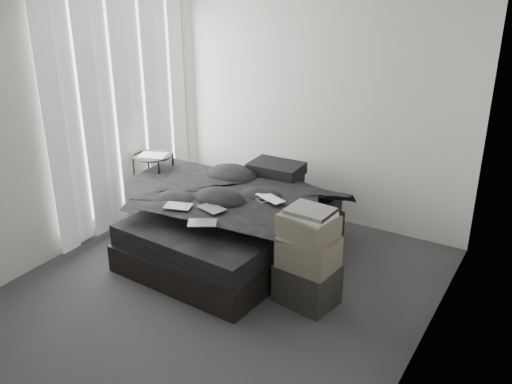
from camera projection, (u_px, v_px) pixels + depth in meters
The scene contains 23 objects.
floor at pixel (211, 298), 5.14m from camera, with size 3.60×4.20×0.01m, color #313134.
wall_back at pixel (316, 107), 6.30m from camera, with size 3.60×0.01×2.60m, color silver.
wall_left at pixel (53, 130), 5.48m from camera, with size 0.01×4.20×2.60m, color silver.
wall_right at pixel (427, 210), 3.79m from camera, with size 0.01×4.20×2.60m, color silver.
window_left at pixel (119, 105), 6.16m from camera, with size 0.02×2.00×2.30m, color white.
curtain_left at pixel (123, 112), 6.17m from camera, with size 0.06×2.12×2.48m, color white.
bed at pixel (234, 240), 5.89m from camera, with size 1.53×2.02×0.27m, color black.
mattress at pixel (233, 218), 5.79m from camera, with size 1.47×1.96×0.22m, color black.
duvet at pixel (230, 200), 5.67m from camera, with size 1.49×1.72×0.24m, color black.
pillow_lower at pixel (272, 178), 6.34m from camera, with size 0.61×0.41×0.14m, color black.
pillow_upper at pixel (276, 169), 6.24m from camera, with size 0.57×0.39×0.13m, color black.
laptop at pixel (266, 193), 5.50m from camera, with size 0.32×0.21×0.03m, color silver.
comic_a at pixel (178, 199), 5.38m from camera, with size 0.25×0.17×0.01m, color black.
comic_b at pixel (212, 201), 5.34m from camera, with size 0.25×0.17×0.01m, color black.
comic_c at pixel (202, 214), 5.04m from camera, with size 0.25×0.17×0.01m, color black.
side_stand at pixel (155, 188), 6.53m from camera, with size 0.42×0.42×0.78m, color black.
papers at pixel (153, 156), 6.36m from camera, with size 0.30×0.22×0.02m, color white.
floor_books at pixel (172, 207), 6.82m from camera, with size 0.14×0.19×0.14m, color black.
box_lower at pixel (307, 284), 5.02m from camera, with size 0.50×0.39×0.37m, color black.
box_mid at pixel (309, 252), 4.88m from camera, with size 0.47×0.37×0.28m, color #565144.
box_upper at pixel (308, 226), 4.81m from camera, with size 0.44×0.36×0.20m, color #565144.
art_book_white at pixel (310, 214), 4.76m from camera, with size 0.38×0.30×0.04m, color silver.
art_book_snake at pixel (310, 211), 4.73m from camera, with size 0.37×0.29×0.03m, color silver.
Camera 1 is at (2.57, -3.54, 2.89)m, focal length 40.00 mm.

